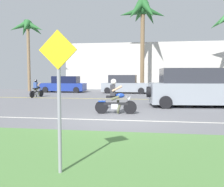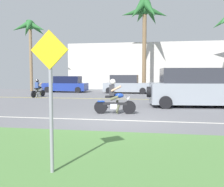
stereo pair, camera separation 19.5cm
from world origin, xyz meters
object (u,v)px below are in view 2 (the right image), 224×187
at_px(palm_tree_2, 145,16).
at_px(motorcyclist, 115,99).
at_px(parked_car_2, 191,86).
at_px(palm_tree_0, 30,31).
at_px(parked_car_0, 66,85).
at_px(parked_car_1, 126,85).
at_px(suv_nearby, 194,88).
at_px(motorcyclist_distant, 38,90).
at_px(street_sign, 50,88).

bearing_deg(palm_tree_2, motorcyclist, -93.10).
height_order(parked_car_2, palm_tree_0, palm_tree_0).
bearing_deg(parked_car_0, palm_tree_0, 167.42).
xyz_separation_m(motorcyclist, parked_car_0, (-6.75, 12.59, 0.10)).
height_order(motorcyclist, parked_car_1, parked_car_1).
xyz_separation_m(parked_car_1, palm_tree_2, (1.58, 2.73, 6.86)).
bearing_deg(palm_tree_0, palm_tree_2, 7.09).
relative_size(parked_car_1, parked_car_2, 0.98).
xyz_separation_m(motorcyclist, suv_nearby, (3.80, 3.07, 0.35)).
xyz_separation_m(suv_nearby, parked_car_1, (-4.57, 9.16, -0.20)).
distance_m(motorcyclist, parked_car_0, 14.28).
xyz_separation_m(parked_car_0, parked_car_1, (5.98, -0.36, 0.05)).
distance_m(motorcyclist, parked_car_1, 12.26).
distance_m(parked_car_0, parked_car_2, 11.73).
relative_size(motorcyclist, parked_car_1, 0.41).
height_order(parked_car_0, palm_tree_0, palm_tree_0).
bearing_deg(palm_tree_0, motorcyclist_distant, -58.99).
distance_m(parked_car_1, street_sign, 18.82).
distance_m(palm_tree_2, street_sign, 22.41).
bearing_deg(street_sign, parked_car_1, 92.22).
bearing_deg(parked_car_2, street_sign, -105.28).
bearing_deg(motorcyclist_distant, palm_tree_0, 121.01).
distance_m(suv_nearby, palm_tree_0, 18.75).
bearing_deg(parked_car_0, motorcyclist, -61.81).
xyz_separation_m(motorcyclist, street_sign, (-0.04, -6.56, 0.81)).
bearing_deg(palm_tree_0, parked_car_2, -6.43).
bearing_deg(street_sign, parked_car_2, 74.72).
relative_size(suv_nearby, parked_car_0, 1.16).
bearing_deg(suv_nearby, motorcyclist_distant, 159.80).
bearing_deg(parked_car_2, motorcyclist, -112.90).
bearing_deg(parked_car_2, parked_car_1, 174.94).
bearing_deg(suv_nearby, motorcyclist, -141.09).
bearing_deg(palm_tree_2, parked_car_1, -120.10).
height_order(parked_car_1, street_sign, street_sign).
relative_size(suv_nearby, parked_car_2, 1.11).
bearing_deg(motorcyclist_distant, parked_car_1, 39.96).
relative_size(parked_car_1, palm_tree_2, 0.47).
distance_m(parked_car_0, parked_car_1, 5.99).
relative_size(suv_nearby, palm_tree_2, 0.54).
bearing_deg(parked_car_2, palm_tree_2, 142.02).
xyz_separation_m(motorcyclist, motorcyclist_distant, (-6.97, 7.04, -0.06)).
distance_m(suv_nearby, palm_tree_2, 13.95).
relative_size(parked_car_1, palm_tree_0, 0.59).
distance_m(motorcyclist, palm_tree_2, 16.54).
distance_m(parked_car_1, palm_tree_0, 11.53).
relative_size(motorcyclist, parked_car_2, 0.40).
relative_size(motorcyclist, suv_nearby, 0.36).
xyz_separation_m(suv_nearby, motorcyclist_distant, (-10.78, 3.97, -0.41)).
bearing_deg(parked_car_1, motorcyclist, -86.39).
bearing_deg(motorcyclist, parked_car_1, 93.61).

